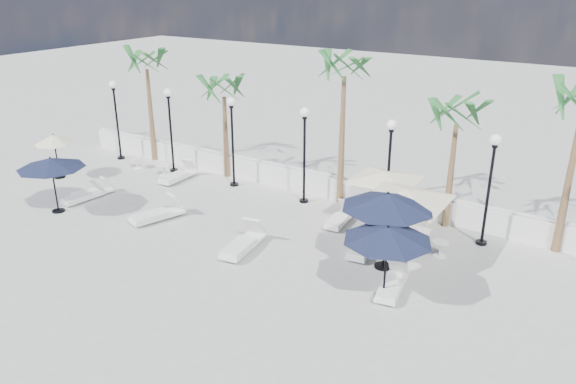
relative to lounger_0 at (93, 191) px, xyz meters
The scene contains 29 objects.
ground 8.03m from the lounger_0, 17.58° to the right, with size 100.00×100.00×0.00m, color #9A9995.
balustrade 9.19m from the lounger_0, 33.54° to the left, with size 26.00×0.30×1.01m.
lamppost_0 5.47m from the lounger_0, 124.93° to the left, with size 0.36×0.36×3.84m.
lamppost_1 4.72m from the lounger_0, 80.88° to the left, with size 0.36×0.36×3.84m.
lamppost_2 6.25m from the lounger_0, 44.45° to the left, with size 0.36×0.36×3.84m.
lamppost_3 8.97m from the lounger_0, 28.03° to the left, with size 0.36×0.36×3.84m.
lamppost_4 12.09m from the lounger_0, 20.07° to the left, with size 0.36×0.36×3.84m.
lamppost_5 15.38m from the lounger_0, 15.54° to the left, with size 0.36×0.36×3.84m.
palm_0 6.65m from the lounger_0, 105.44° to the left, with size 2.60×2.60×5.50m.
palm_1 6.80m from the lounger_0, 57.09° to the left, with size 2.60×2.60×4.70m.
palm_2 11.24m from the lounger_0, 28.83° to the left, with size 2.60×2.60×6.10m.
palm_3 14.52m from the lounger_0, 20.33° to the left, with size 2.60×2.60×4.90m.
lounger_0 is the anchor object (origin of this frame).
lounger_1 0.58m from the lounger_0, 80.63° to the right, with size 0.74×1.78×0.65m.
lounger_2 3.97m from the lounger_0, ahead, with size 1.28×2.17×0.77m.
lounger_3 3.67m from the lounger_0, 62.85° to the left, with size 0.66×1.96×0.73m.
lounger_4 10.26m from the lounger_0, 16.85° to the left, with size 0.77×1.82×0.66m.
lounger_5 8.14m from the lounger_0, ahead, with size 0.97×2.19×0.79m.
lounger_6 13.27m from the lounger_0, ahead, with size 0.86×1.89×0.68m.
lounger_7 11.61m from the lounger_0, ahead, with size 0.89×2.04×0.74m.
side_table_0 3.63m from the lounger_0, 107.25° to the left, with size 0.50×0.50×0.49m.
side_table_1 3.44m from the lounger_0, 77.85° to the left, with size 0.53×0.53×0.52m.
side_table_2 13.95m from the lounger_0, 10.04° to the left, with size 0.54×0.54×0.53m.
parasol_navy_left 2.50m from the lounger_0, 85.11° to the right, with size 2.50×2.50×2.21m.
parasol_navy_mid 12.67m from the lounger_0, ahead, with size 2.82×2.82×2.53m.
parasol_navy_right 13.32m from the lounger_0, ahead, with size 2.49×2.49×2.24m.
parasol_cream_sq_a 11.93m from the lounger_0, 18.68° to the left, with size 4.47×4.47×2.19m.
parasol_cream_sq_b 12.98m from the lounger_0, ahead, with size 4.96×4.96×2.49m.
parasol_cream_small 3.52m from the lounger_0, 167.23° to the left, with size 1.66×1.66×2.04m.
Camera 1 is at (10.55, -11.42, 8.58)m, focal length 35.00 mm.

